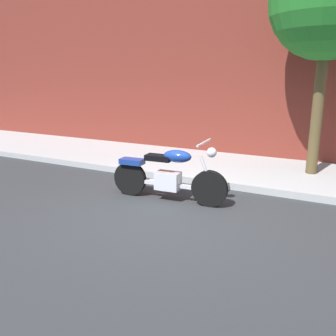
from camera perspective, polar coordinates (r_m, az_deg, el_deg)
name	(u,v)px	position (r m, az deg, el deg)	size (l,w,h in m)	color
ground_plane	(165,215)	(5.90, -0.41, -7.49)	(60.00, 60.00, 0.00)	#303335
sidewalk	(226,168)	(8.63, 9.18, 0.01)	(21.63, 2.71, 0.14)	#B0B0B0
motorcycle	(168,175)	(6.43, 0.00, -1.17)	(2.20, 0.70, 1.14)	black
street_tree	(329,1)	(8.28, 24.28, 23.10)	(2.31, 2.31, 4.79)	brown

